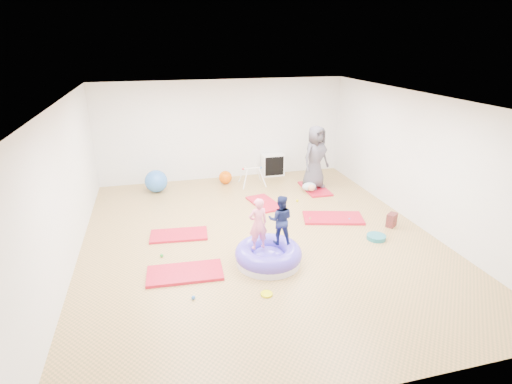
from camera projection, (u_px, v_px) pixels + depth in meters
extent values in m
cube|color=tan|center=(260.00, 238.00, 8.19)|extent=(7.00, 8.00, 0.01)
cube|color=silver|center=(260.00, 99.00, 7.18)|extent=(7.00, 8.00, 0.01)
cube|color=silver|center=(223.00, 130.00, 11.30)|extent=(7.00, 0.01, 2.80)
cube|color=silver|center=(361.00, 293.00, 4.07)|extent=(7.00, 0.01, 2.80)
cube|color=silver|center=(64.00, 189.00, 6.87)|extent=(0.01, 8.00, 2.80)
cube|color=silver|center=(418.00, 160.00, 8.51)|extent=(0.01, 8.00, 2.80)
cube|color=red|center=(185.00, 273.00, 6.91)|extent=(1.33, 0.72, 0.05)
cube|color=red|center=(179.00, 235.00, 8.27)|extent=(1.21, 0.69, 0.05)
cube|color=red|center=(265.00, 203.00, 9.87)|extent=(0.76, 1.17, 0.05)
cube|color=red|center=(333.00, 218.00, 9.04)|extent=(1.45, 0.99, 0.06)
cube|color=red|center=(315.00, 189.00, 10.82)|extent=(0.62, 1.19, 0.05)
cylinder|color=silver|center=(268.00, 259.00, 7.27)|extent=(1.18, 1.18, 0.13)
torus|color=#4F3DD2|center=(268.00, 253.00, 7.22)|extent=(1.22, 1.22, 0.32)
ellipsoid|color=#4F3DD2|center=(268.00, 257.00, 7.25)|extent=(0.65, 0.65, 0.29)
imported|color=pink|center=(258.00, 221.00, 6.98)|extent=(0.38, 0.28, 0.96)
imported|color=navy|center=(281.00, 217.00, 7.18)|extent=(0.55, 0.49, 0.93)
imported|color=#44414C|center=(315.00, 157.00, 10.56)|extent=(0.97, 0.82, 1.68)
ellipsoid|color=#ACC7D0|center=(309.00, 187.00, 10.58)|extent=(0.38, 0.25, 0.22)
sphere|color=#E1A079|center=(312.00, 188.00, 10.41)|extent=(0.18, 0.18, 0.18)
sphere|color=#DFDF00|center=(297.00, 201.00, 9.99)|extent=(0.06, 0.06, 0.06)
sphere|color=blue|center=(349.00, 220.00, 8.94)|extent=(0.06, 0.06, 0.06)
sphere|color=blue|center=(193.00, 298.00, 6.25)|extent=(0.06, 0.06, 0.06)
sphere|color=#DFDF00|center=(262.00, 211.00, 9.37)|extent=(0.06, 0.06, 0.06)
sphere|color=red|center=(265.00, 202.00, 9.89)|extent=(0.06, 0.06, 0.06)
sphere|color=green|center=(162.00, 256.00, 7.46)|extent=(0.06, 0.06, 0.06)
sphere|color=green|center=(310.00, 219.00, 8.97)|extent=(0.06, 0.06, 0.06)
sphere|color=red|center=(166.00, 231.00, 8.40)|extent=(0.06, 0.06, 0.06)
sphere|color=blue|center=(156.00, 181.00, 10.56)|extent=(0.59, 0.59, 0.59)
sphere|color=#DF5702|center=(225.00, 177.00, 11.20)|extent=(0.37, 0.37, 0.37)
cylinder|color=white|center=(245.00, 179.00, 10.76)|extent=(0.19, 0.20, 0.52)
cylinder|color=white|center=(242.00, 174.00, 11.16)|extent=(0.19, 0.20, 0.52)
cylinder|color=white|center=(263.00, 178.00, 10.87)|extent=(0.19, 0.20, 0.52)
cylinder|color=white|center=(258.00, 173.00, 11.27)|extent=(0.19, 0.20, 0.52)
cylinder|color=white|center=(252.00, 168.00, 10.94)|extent=(0.50, 0.03, 0.03)
sphere|color=red|center=(243.00, 169.00, 10.88)|extent=(0.06, 0.06, 0.06)
sphere|color=blue|center=(261.00, 168.00, 11.00)|extent=(0.06, 0.06, 0.06)
cube|color=white|center=(273.00, 165.00, 11.84)|extent=(0.65, 0.32, 0.65)
cube|color=black|center=(274.00, 166.00, 11.70)|extent=(0.56, 0.02, 0.56)
cube|color=white|center=(273.00, 165.00, 11.80)|extent=(0.02, 0.22, 0.58)
cube|color=white|center=(273.00, 165.00, 11.80)|extent=(0.58, 0.22, 0.02)
cylinder|color=#1C6C7A|center=(376.00, 237.00, 8.13)|extent=(0.38, 0.38, 0.09)
cube|color=maroon|center=(392.00, 220.00, 8.65)|extent=(0.30, 0.28, 0.30)
cylinder|color=#DFDF00|center=(267.00, 294.00, 6.36)|extent=(0.19, 0.19, 0.03)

